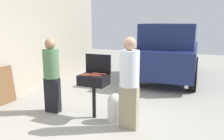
% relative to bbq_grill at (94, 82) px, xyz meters
% --- Properties ---
extents(ground_plane, '(24.00, 24.00, 0.00)m').
position_rel_bbq_grill_xyz_m(ground_plane, '(0.15, -0.03, -0.82)').
color(ground_plane, '#9E998E').
extents(house_wall_side, '(0.24, 8.00, 3.16)m').
position_rel_bbq_grill_xyz_m(house_wall_side, '(-2.80, 0.97, 0.76)').
color(house_wall_side, '#B2A893').
rests_on(house_wall_side, ground).
extents(bbq_grill, '(0.60, 0.44, 0.97)m').
position_rel_bbq_grill_xyz_m(bbq_grill, '(0.00, 0.00, 0.00)').
color(bbq_grill, black).
rests_on(bbq_grill, ground).
extents(grill_lid_open, '(0.60, 0.05, 0.42)m').
position_rel_bbq_grill_xyz_m(grill_lid_open, '(0.00, 0.22, 0.36)').
color(grill_lid_open, black).
rests_on(grill_lid_open, bbq_grill).
extents(hot_dog_0, '(0.13, 0.04, 0.03)m').
position_rel_bbq_grill_xyz_m(hot_dog_0, '(0.07, 0.06, 0.16)').
color(hot_dog_0, '#C6593D').
rests_on(hot_dog_0, bbq_grill).
extents(hot_dog_1, '(0.13, 0.03, 0.03)m').
position_rel_bbq_grill_xyz_m(hot_dog_1, '(-0.15, -0.01, 0.16)').
color(hot_dog_1, '#B74C33').
rests_on(hot_dog_1, bbq_grill).
extents(hot_dog_2, '(0.13, 0.04, 0.03)m').
position_rel_bbq_grill_xyz_m(hot_dog_2, '(-0.13, -0.15, 0.16)').
color(hot_dog_2, '#B74C33').
rests_on(hot_dog_2, bbq_grill).
extents(hot_dog_3, '(0.13, 0.03, 0.03)m').
position_rel_bbq_grill_xyz_m(hot_dog_3, '(0.16, -0.09, 0.16)').
color(hot_dog_3, '#B74C33').
rests_on(hot_dog_3, bbq_grill).
extents(hot_dog_4, '(0.13, 0.04, 0.03)m').
position_rel_bbq_grill_xyz_m(hot_dog_4, '(0.01, 0.09, 0.16)').
color(hot_dog_4, '#C6593D').
rests_on(hot_dog_4, bbq_grill).
extents(hot_dog_5, '(0.13, 0.04, 0.03)m').
position_rel_bbq_grill_xyz_m(hot_dog_5, '(0.17, 0.12, 0.16)').
color(hot_dog_5, '#B74C33').
rests_on(hot_dog_5, bbq_grill).
extents(hot_dog_6, '(0.13, 0.03, 0.03)m').
position_rel_bbq_grill_xyz_m(hot_dog_6, '(0.08, -0.12, 0.16)').
color(hot_dog_6, '#AD4228').
rests_on(hot_dog_6, bbq_grill).
extents(hot_dog_7, '(0.13, 0.03, 0.03)m').
position_rel_bbq_grill_xyz_m(hot_dog_7, '(-0.04, -0.09, 0.16)').
color(hot_dog_7, '#C6593D').
rests_on(hot_dog_7, bbq_grill).
extents(hot_dog_8, '(0.13, 0.03, 0.03)m').
position_rel_bbq_grill_xyz_m(hot_dog_8, '(-0.19, -0.10, 0.16)').
color(hot_dog_8, '#C6593D').
rests_on(hot_dog_8, bbq_grill).
extents(hot_dog_9, '(0.13, 0.03, 0.03)m').
position_rel_bbq_grill_xyz_m(hot_dog_9, '(-0.01, -0.00, 0.16)').
color(hot_dog_9, '#B74C33').
rests_on(hot_dog_9, bbq_grill).
extents(hot_dog_10, '(0.13, 0.03, 0.03)m').
position_rel_bbq_grill_xyz_m(hot_dog_10, '(-0.04, 0.14, 0.16)').
color(hot_dog_10, '#AD4228').
rests_on(hot_dog_10, bbq_grill).
extents(propane_tank, '(0.32, 0.32, 0.62)m').
position_rel_bbq_grill_xyz_m(propane_tank, '(0.50, -0.01, -0.50)').
color(propane_tank, silver).
rests_on(propane_tank, ground).
extents(person_left, '(0.36, 0.36, 1.72)m').
position_rel_bbq_grill_xyz_m(person_left, '(-1.05, -0.08, 0.11)').
color(person_left, black).
rests_on(person_left, ground).
extents(person_right, '(0.38, 0.38, 1.81)m').
position_rel_bbq_grill_xyz_m(person_right, '(0.88, -0.20, 0.16)').
color(person_right, gray).
rests_on(person_right, ground).
extents(parked_minivan, '(2.24, 4.50, 2.02)m').
position_rel_bbq_grill_xyz_m(parked_minivan, '(0.83, 4.44, 0.20)').
color(parked_minivan, navy).
rests_on(parked_minivan, ground).
extents(leaning_board, '(0.13, 0.90, 0.96)m').
position_rel_bbq_grill_xyz_m(leaning_board, '(-2.55, -0.22, -0.34)').
color(leaning_board, brown).
rests_on(leaning_board, ground).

